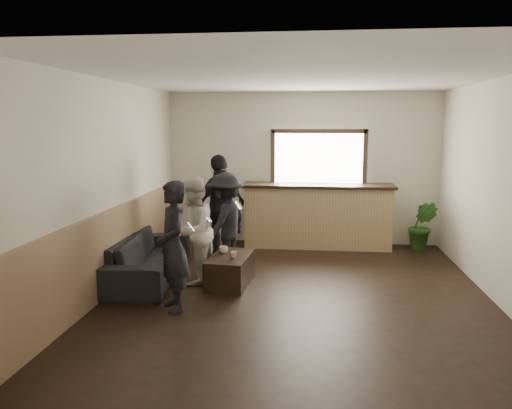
# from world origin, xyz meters

# --- Properties ---
(ground) EXTENTS (5.00, 6.00, 0.01)m
(ground) POSITION_xyz_m (0.00, 0.00, 0.00)
(ground) COLOR black
(room_shell) EXTENTS (5.01, 6.01, 2.80)m
(room_shell) POSITION_xyz_m (-0.74, 0.00, 1.47)
(room_shell) COLOR silver
(room_shell) RESTS_ON ground
(bar_counter) EXTENTS (2.70, 0.68, 2.13)m
(bar_counter) POSITION_xyz_m (0.30, 2.70, 0.64)
(bar_counter) COLOR tan
(bar_counter) RESTS_ON ground
(sofa) EXTENTS (1.01, 2.21, 0.63)m
(sofa) POSITION_xyz_m (-2.15, 0.48, 0.31)
(sofa) COLOR black
(sofa) RESTS_ON ground
(coffee_table) EXTENTS (0.60, 0.97, 0.41)m
(coffee_table) POSITION_xyz_m (-0.92, 0.34, 0.21)
(coffee_table) COLOR black
(coffee_table) RESTS_ON ground
(cup_a) EXTENTS (0.14, 0.14, 0.10)m
(cup_a) POSITION_xyz_m (-1.04, 0.47, 0.46)
(cup_a) COLOR silver
(cup_a) RESTS_ON coffee_table
(cup_b) EXTENTS (0.10, 0.10, 0.09)m
(cup_b) POSITION_xyz_m (-0.85, 0.23, 0.46)
(cup_b) COLOR silver
(cup_b) RESTS_ON coffee_table
(potted_plant) EXTENTS (0.58, 0.52, 0.88)m
(potted_plant) POSITION_xyz_m (2.15, 2.65, 0.44)
(potted_plant) COLOR #2D6623
(potted_plant) RESTS_ON ground
(person_a) EXTENTS (0.61, 0.68, 1.56)m
(person_a) POSITION_xyz_m (-1.44, -0.67, 0.78)
(person_a) COLOR black
(person_a) RESTS_ON ground
(person_b) EXTENTS (0.66, 0.80, 1.50)m
(person_b) POSITION_xyz_m (-1.44, 0.37, 0.75)
(person_b) COLOR silver
(person_b) RESTS_ON ground
(person_c) EXTENTS (0.85, 1.11, 1.51)m
(person_c) POSITION_xyz_m (-1.10, 1.00, 0.75)
(person_c) COLOR black
(person_c) RESTS_ON ground
(person_d) EXTENTS (0.97, 1.05, 1.73)m
(person_d) POSITION_xyz_m (-1.30, 1.71, 0.87)
(person_d) COLOR black
(person_d) RESTS_ON ground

